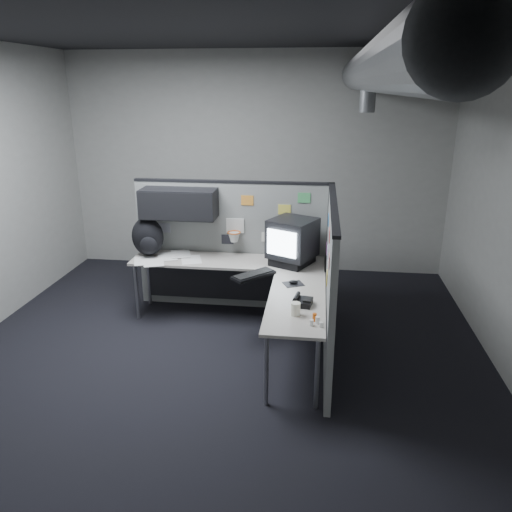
# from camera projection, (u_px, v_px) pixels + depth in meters

# --- Properties ---
(room) EXTENTS (5.62, 5.62, 3.22)m
(room) POSITION_uv_depth(u_px,v_px,m) (276.00, 157.00, 4.53)
(room) COLOR black
(room) RESTS_ON ground
(partition_back) EXTENTS (2.44, 0.42, 1.63)m
(partition_back) POSITION_uv_depth(u_px,v_px,m) (219.00, 232.00, 6.13)
(partition_back) COLOR gray
(partition_back) RESTS_ON ground
(partition_right) EXTENTS (0.07, 2.23, 1.63)m
(partition_right) POSITION_uv_depth(u_px,v_px,m) (330.00, 281.00, 5.07)
(partition_right) COLOR gray
(partition_right) RESTS_ON ground
(desk) EXTENTS (2.31, 2.11, 0.73)m
(desk) POSITION_uv_depth(u_px,v_px,m) (245.00, 278.00, 5.71)
(desk) COLOR #ABA49A
(desk) RESTS_ON ground
(monitor) EXTENTS (0.63, 0.63, 0.54)m
(monitor) POSITION_uv_depth(u_px,v_px,m) (292.00, 241.00, 5.75)
(monitor) COLOR black
(monitor) RESTS_ON desk
(keyboard) EXTENTS (0.47, 0.49, 0.04)m
(keyboard) POSITION_uv_depth(u_px,v_px,m) (254.00, 275.00, 5.44)
(keyboard) COLOR black
(keyboard) RESTS_ON desk
(mouse) EXTENTS (0.25, 0.23, 0.04)m
(mouse) POSITION_uv_depth(u_px,v_px,m) (293.00, 283.00, 5.23)
(mouse) COLOR black
(mouse) RESTS_ON desk
(phone) EXTENTS (0.20, 0.22, 0.09)m
(phone) POSITION_uv_depth(u_px,v_px,m) (302.00, 301.00, 4.74)
(phone) COLOR black
(phone) RESTS_ON desk
(bottles) EXTENTS (0.12, 0.14, 0.07)m
(bottles) POSITION_uv_depth(u_px,v_px,m) (316.00, 320.00, 4.36)
(bottles) COLOR silver
(bottles) RESTS_ON desk
(cup) EXTENTS (0.10, 0.10, 0.12)m
(cup) POSITION_uv_depth(u_px,v_px,m) (296.00, 309.00, 4.51)
(cup) COLOR white
(cup) RESTS_ON desk
(papers) EXTENTS (0.86, 0.73, 0.02)m
(papers) POSITION_uv_depth(u_px,v_px,m) (168.00, 258.00, 5.99)
(papers) COLOR white
(papers) RESTS_ON desk
(backpack) EXTENTS (0.40, 0.36, 0.48)m
(backpack) POSITION_uv_depth(u_px,v_px,m) (148.00, 237.00, 6.05)
(backpack) COLOR black
(backpack) RESTS_ON desk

